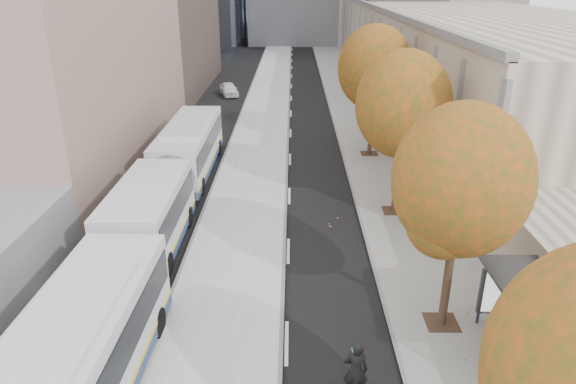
{
  "coord_description": "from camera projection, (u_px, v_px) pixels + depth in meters",
  "views": [
    {
      "loc": [
        -1.47,
        -1.36,
        10.92
      ],
      "look_at": [
        -1.67,
        18.62,
        2.5
      ],
      "focal_mm": 32.0,
      "sensor_mm": 36.0,
      "label": 1
    }
  ],
  "objects": [
    {
      "name": "bus_shelter",
      "position": [
        542.0,
        307.0,
        14.68
      ],
      "size": [
        1.9,
        4.4,
        2.53
      ],
      "color": "#383A3F",
      "rests_on": "sidewalk"
    },
    {
      "name": "tree_d",
      "position": [
        403.0,
        105.0,
        23.6
      ],
      "size": [
        4.4,
        4.4,
        7.6
      ],
      "color": "black",
      "rests_on": "sidewalk"
    },
    {
      "name": "distant_car",
      "position": [
        229.0,
        89.0,
        50.63
      ],
      "size": [
        2.48,
        3.97,
        1.26
      ],
      "primitive_type": "imported",
      "rotation": [
        0.0,
        0.0,
        0.29
      ],
      "color": "white",
      "rests_on": "ground"
    },
    {
      "name": "bus_platform",
      "position": [
        260.0,
        136.0,
        37.74
      ],
      "size": [
        4.25,
        150.0,
        0.15
      ],
      "primitive_type": "cube",
      "color": "#B2B2B2",
      "rests_on": "ground"
    },
    {
      "name": "sidewalk",
      "position": [
        369.0,
        137.0,
        37.68
      ],
      "size": [
        4.75,
        150.0,
        0.08
      ],
      "primitive_type": "cube",
      "color": "gray",
      "rests_on": "ground"
    },
    {
      "name": "tree_e",
      "position": [
        375.0,
        68.0,
        31.81
      ],
      "size": [
        4.6,
        4.6,
        7.92
      ],
      "color": "black",
      "rests_on": "sidewalk"
    },
    {
      "name": "building_tan",
      "position": [
        432.0,
        38.0,
        62.77
      ],
      "size": [
        18.0,
        92.0,
        8.0
      ],
      "primitive_type": "cube",
      "color": "gray",
      "rests_on": "ground"
    },
    {
      "name": "bus_far",
      "position": [
        176.0,
        171.0,
        26.63
      ],
      "size": [
        2.64,
        17.61,
        2.93
      ],
      "rotation": [
        0.0,
        0.0,
        0.0
      ],
      "color": "silver",
      "rests_on": "ground"
    },
    {
      "name": "tree_c",
      "position": [
        461.0,
        181.0,
        15.39
      ],
      "size": [
        4.2,
        4.2,
        7.28
      ],
      "color": "black",
      "rests_on": "sidewalk"
    }
  ]
}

